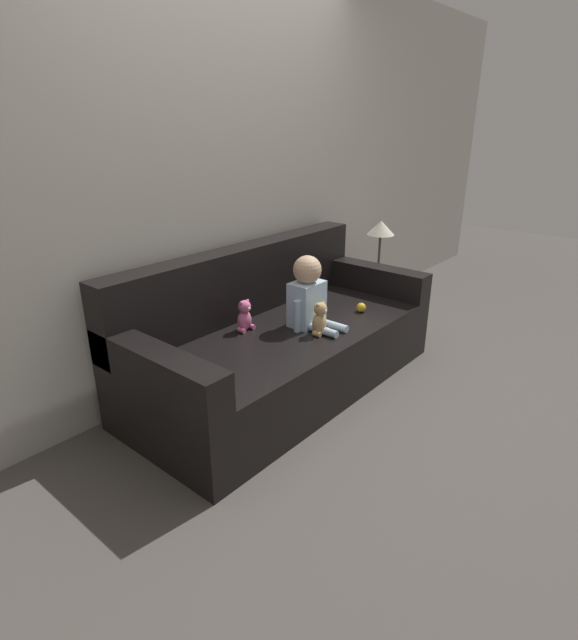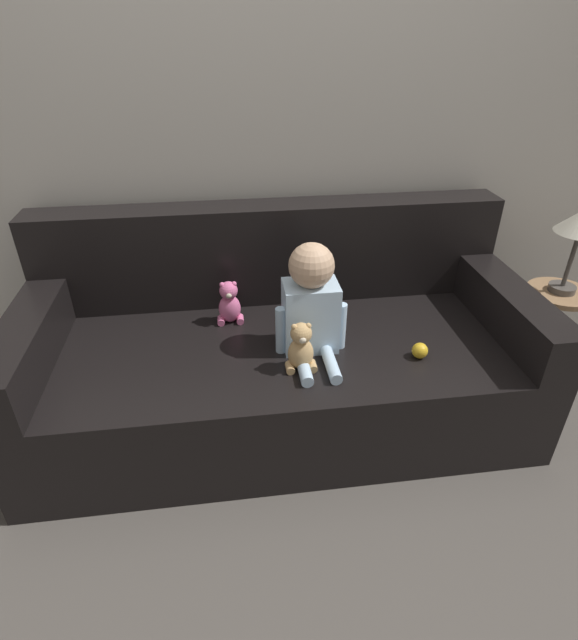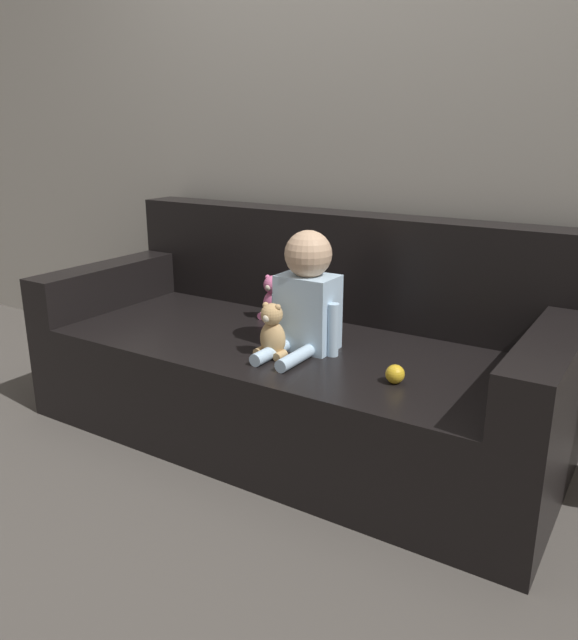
# 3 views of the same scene
# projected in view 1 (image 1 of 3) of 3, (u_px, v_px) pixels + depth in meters

# --- Properties ---
(ground_plane) EXTENTS (12.00, 12.00, 0.00)m
(ground_plane) POSITION_uv_depth(u_px,v_px,m) (286.00, 385.00, 3.24)
(ground_plane) COLOR #4C4742
(wall_back) EXTENTS (8.00, 0.05, 2.60)m
(wall_back) POSITION_uv_depth(u_px,v_px,m) (219.00, 173.00, 3.09)
(wall_back) COLOR #ADA89E
(wall_back) RESTS_ON ground_plane
(couch) EXTENTS (2.08, 0.92, 0.86)m
(couch) POSITION_uv_depth(u_px,v_px,m) (279.00, 342.00, 3.17)
(couch) COLOR black
(couch) RESTS_ON ground_plane
(person_baby) EXTENTS (0.28, 0.35, 0.44)m
(person_baby) POSITION_uv_depth(u_px,v_px,m) (308.00, 294.00, 3.05)
(person_baby) COLOR silver
(person_baby) RESTS_ON couch
(teddy_bear_brown) EXTENTS (0.12, 0.09, 0.20)m
(teddy_bear_brown) POSITION_uv_depth(u_px,v_px,m) (320.00, 319.00, 2.96)
(teddy_bear_brown) COLOR tan
(teddy_bear_brown) RESTS_ON couch
(plush_toy_side) EXTENTS (0.11, 0.09, 0.19)m
(plush_toy_side) POSITION_uv_depth(u_px,v_px,m) (245.00, 316.00, 3.01)
(plush_toy_side) COLOR #DB6699
(plush_toy_side) RESTS_ON couch
(toy_ball) EXTENTS (0.06, 0.06, 0.06)m
(toy_ball) POSITION_uv_depth(u_px,v_px,m) (361.00, 307.00, 3.33)
(toy_ball) COLOR gold
(toy_ball) RESTS_ON couch
(side_table) EXTENTS (0.30, 0.30, 0.86)m
(side_table) POSITION_uv_depth(u_px,v_px,m) (380.00, 247.00, 4.04)
(side_table) COLOR #93704C
(side_table) RESTS_ON ground_plane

